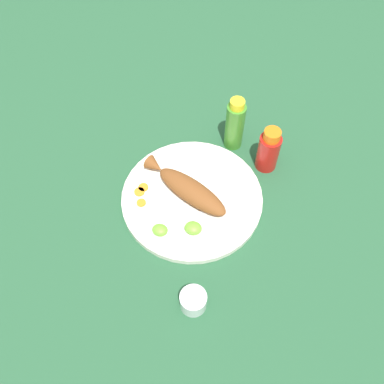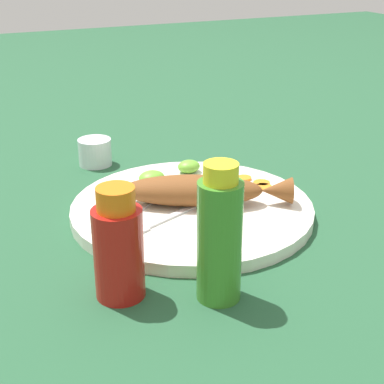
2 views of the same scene
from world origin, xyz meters
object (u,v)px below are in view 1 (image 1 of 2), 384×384
at_px(fried_fish, 188,188).
at_px(salt_cup, 193,301).
at_px(fork_near, 227,189).
at_px(hot_sauce_bottle_red, 269,150).
at_px(hot_sauce_bottle_green, 235,125).
at_px(fork_far, 228,204).
at_px(main_plate, 192,198).

xyz_separation_m(fried_fish, salt_cup, (0.09, -0.28, -0.02)).
bearing_deg(fork_near, salt_cup, -113.20).
height_order(hot_sauce_bottle_red, salt_cup, hot_sauce_bottle_red).
relative_size(fried_fish, hot_sauce_bottle_green, 1.51).
height_order(hot_sauce_bottle_red, hot_sauce_bottle_green, hot_sauce_bottle_green).
relative_size(fried_fish, fork_far, 1.63).
height_order(fried_fish, fork_far, fried_fish).
distance_m(fork_near, hot_sauce_bottle_red, 0.15).
relative_size(hot_sauce_bottle_green, salt_cup, 2.76).
xyz_separation_m(main_plate, salt_cup, (0.07, -0.27, 0.01)).
height_order(main_plate, fried_fish, fried_fish).
distance_m(fried_fish, hot_sauce_bottle_red, 0.24).
bearing_deg(fried_fish, fork_near, 46.62).
distance_m(main_plate, hot_sauce_bottle_red, 0.24).
bearing_deg(hot_sauce_bottle_red, salt_cup, -102.09).
bearing_deg(salt_cup, fork_far, 85.45).
bearing_deg(fork_near, hot_sauce_bottle_green, 74.84).
bearing_deg(salt_cup, hot_sauce_bottle_red, 77.91).
xyz_separation_m(fried_fish, fork_near, (0.10, 0.04, -0.02)).
bearing_deg(hot_sauce_bottle_red, fork_far, -113.62).
bearing_deg(fork_near, fried_fish, -179.76).
distance_m(fried_fish, fork_near, 0.11).
distance_m(hot_sauce_bottle_green, salt_cup, 0.49).
relative_size(main_plate, hot_sauce_bottle_red, 2.65).
height_order(main_plate, hot_sauce_bottle_green, hot_sauce_bottle_green).
height_order(hot_sauce_bottle_green, salt_cup, hot_sauce_bottle_green).
distance_m(fork_near, hot_sauce_bottle_green, 0.18).
bearing_deg(main_plate, hot_sauce_bottle_green, 73.50).
distance_m(fork_near, fork_far, 0.05).
xyz_separation_m(main_plate, hot_sauce_bottle_green, (0.06, 0.22, 0.07)).
relative_size(main_plate, hot_sauce_bottle_green, 2.18).
bearing_deg(fork_far, fried_fish, 140.59).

